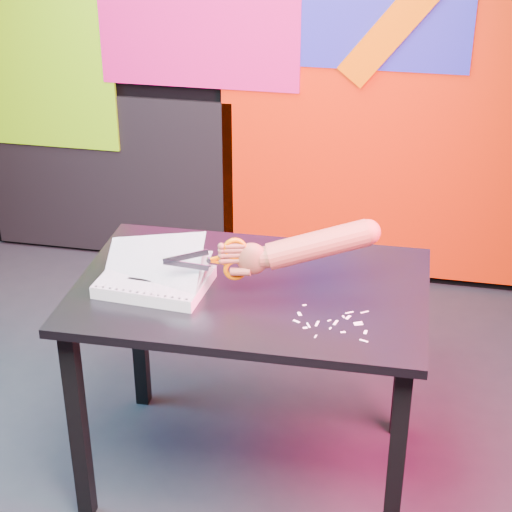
# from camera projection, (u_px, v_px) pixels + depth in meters

# --- Properties ---
(room) EXTENTS (3.01, 3.01, 2.71)m
(room) POSITION_uv_depth(u_px,v_px,m) (150.00, 94.00, 2.53)
(room) COLOR #2A2A2D
(room) RESTS_ON ground
(backdrop) EXTENTS (2.88, 0.05, 2.08)m
(backdrop) POSITION_uv_depth(u_px,v_px,m) (265.00, 89.00, 3.97)
(backdrop) COLOR red
(backdrop) RESTS_ON ground
(work_table) EXTENTS (1.13, 0.77, 0.75)m
(work_table) POSITION_uv_depth(u_px,v_px,m) (251.00, 313.00, 2.77)
(work_table) COLOR black
(work_table) RESTS_ON ground
(printout_stack) EXTENTS (0.35, 0.27, 0.18)m
(printout_stack) POSITION_uv_depth(u_px,v_px,m) (155.00, 281.00, 2.71)
(printout_stack) COLOR white
(printout_stack) RESTS_ON work_table
(scissors) EXTENTS (0.25, 0.08, 0.14)m
(scissors) POSITION_uv_depth(u_px,v_px,m) (229.00, 259.00, 2.61)
(scissors) COLOR silver
(scissors) RESTS_ON printout_stack
(hand_forearm) EXTENTS (0.47, 0.17, 0.17)m
(hand_forearm) POSITION_uv_depth(u_px,v_px,m) (307.00, 247.00, 2.61)
(hand_forearm) COLOR brown
(hand_forearm) RESTS_ON work_table
(paper_clippings) EXTENTS (0.23, 0.18, 0.00)m
(paper_clippings) POSITION_uv_depth(u_px,v_px,m) (335.00, 323.00, 2.52)
(paper_clippings) COLOR white
(paper_clippings) RESTS_ON work_table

